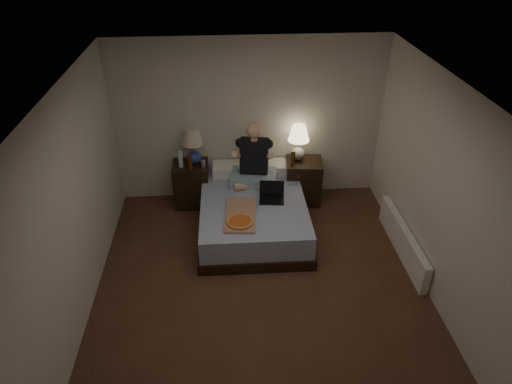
{
  "coord_description": "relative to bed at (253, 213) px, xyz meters",
  "views": [
    {
      "loc": [
        -0.38,
        -4.04,
        3.97
      ],
      "look_at": [
        0.0,
        0.9,
        0.85
      ],
      "focal_mm": 32.0,
      "sensor_mm": 36.0,
      "label": 1
    }
  ],
  "objects": [
    {
      "name": "water_bottle",
      "position": [
        -1.02,
        0.65,
        0.57
      ],
      "size": [
        0.07,
        0.07,
        0.25
      ],
      "primitive_type": "cylinder",
      "color": "silver",
      "rests_on": "nightstand_left"
    },
    {
      "name": "wall_left",
      "position": [
        -1.99,
        -1.3,
        1.01
      ],
      "size": [
        0.0,
        4.5,
        2.5
      ],
      "primitive_type": "cube",
      "rotation": [
        1.57,
        0.0,
        1.57
      ],
      "color": "silver",
      "rests_on": "ground"
    },
    {
      "name": "beer_bottle_right",
      "position": [
        0.64,
        0.57,
        0.56
      ],
      "size": [
        0.06,
        0.06,
        0.23
      ],
      "primitive_type": "cylinder",
      "color": "#552E0C",
      "rests_on": "nightstand_right"
    },
    {
      "name": "wall_right",
      "position": [
        2.01,
        -1.3,
        1.01
      ],
      "size": [
        0.0,
        4.5,
        2.5
      ],
      "primitive_type": "cube",
      "rotation": [
        1.57,
        0.0,
        -1.57
      ],
      "color": "silver",
      "rests_on": "ground"
    },
    {
      "name": "lamp_left",
      "position": [
        -0.83,
        0.75,
        0.72
      ],
      "size": [
        0.33,
        0.33,
        0.56
      ],
      "primitive_type": null,
      "rotation": [
        0.0,
        0.0,
        0.03
      ],
      "color": "#273F91",
      "rests_on": "nightstand_left"
    },
    {
      "name": "soda_can",
      "position": [
        -0.69,
        0.63,
        0.49
      ],
      "size": [
        0.07,
        0.07,
        0.1
      ],
      "primitive_type": "cylinder",
      "color": "beige",
      "rests_on": "nightstand_left"
    },
    {
      "name": "ceiling",
      "position": [
        0.01,
        -1.3,
        2.26
      ],
      "size": [
        4.0,
        4.5,
        0.0
      ],
      "primitive_type": "cube",
      "rotation": [
        3.14,
        0.0,
        0.0
      ],
      "color": "white",
      "rests_on": "ground"
    },
    {
      "name": "pizza_box",
      "position": [
        -0.21,
        -0.59,
        0.28
      ],
      "size": [
        0.47,
        0.79,
        0.08
      ],
      "primitive_type": null,
      "rotation": [
        0.0,
        0.0,
        -0.09
      ],
      "color": "tan",
      "rests_on": "bed"
    },
    {
      "name": "floor",
      "position": [
        0.01,
        -1.3,
        -0.24
      ],
      "size": [
        4.0,
        4.5,
        0.0
      ],
      "primitive_type": "cube",
      "color": "brown",
      "rests_on": "ground"
    },
    {
      "name": "lamp_right",
      "position": [
        0.74,
        0.74,
        0.73
      ],
      "size": [
        0.4,
        0.4,
        0.56
      ],
      "primitive_type": null,
      "rotation": [
        0.0,
        0.0,
        -0.29
      ],
      "color": "gray",
      "rests_on": "nightstand_right"
    },
    {
      "name": "nightstand_left",
      "position": [
        -0.89,
        0.71,
        0.1
      ],
      "size": [
        0.53,
        0.48,
        0.69
      ],
      "primitive_type": "cube",
      "rotation": [
        0.0,
        0.0,
        -0.01
      ],
      "color": "black",
      "rests_on": "floor"
    },
    {
      "name": "laptop",
      "position": [
        0.26,
        -0.06,
        0.36
      ],
      "size": [
        0.37,
        0.32,
        0.24
      ],
      "primitive_type": null,
      "rotation": [
        0.0,
        0.0,
        -0.11
      ],
      "color": "black",
      "rests_on": "bed"
    },
    {
      "name": "beer_bottle_left",
      "position": [
        -0.88,
        0.57,
        0.56
      ],
      "size": [
        0.06,
        0.06,
        0.23
      ],
      "primitive_type": "cylinder",
      "color": "#551E0C",
      "rests_on": "nightstand_left"
    },
    {
      "name": "radiator",
      "position": [
        1.94,
        -0.73,
        -0.04
      ],
      "size": [
        0.1,
        1.6,
        0.4
      ],
      "primitive_type": "cube",
      "color": "white",
      "rests_on": "floor"
    },
    {
      "name": "wall_back",
      "position": [
        0.01,
        0.95,
        1.01
      ],
      "size": [
        4.0,
        0.0,
        2.5
      ],
      "primitive_type": "cube",
      "rotation": [
        1.57,
        0.0,
        0.0
      ],
      "color": "silver",
      "rests_on": "ground"
    },
    {
      "name": "bed",
      "position": [
        0.0,
        0.0,
        0.0
      ],
      "size": [
        1.47,
        1.95,
        0.49
      ],
      "primitive_type": "cube",
      "rotation": [
        0.0,
        0.0,
        -0.01
      ],
      "color": "#505FA1",
      "rests_on": "floor"
    },
    {
      "name": "nightstand_right",
      "position": [
        0.83,
        0.67,
        0.1
      ],
      "size": [
        0.58,
        0.53,
        0.69
      ],
      "primitive_type": "cube",
      "rotation": [
        0.0,
        0.0,
        -0.1
      ],
      "color": "black",
      "rests_on": "floor"
    },
    {
      "name": "person",
      "position": [
        0.05,
        0.45,
        0.71
      ],
      "size": [
        0.73,
        0.62,
        0.93
      ],
      "primitive_type": null,
      "rotation": [
        0.0,
        0.0,
        -0.16
      ],
      "color": "black",
      "rests_on": "bed"
    }
  ]
}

